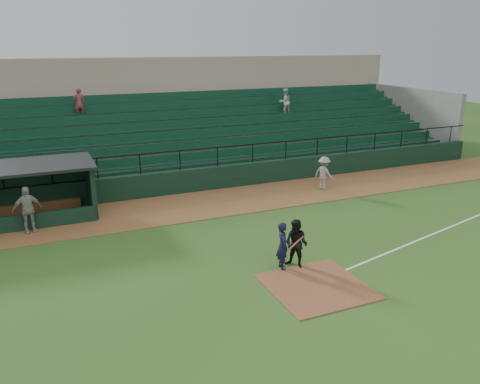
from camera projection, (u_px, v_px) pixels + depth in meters
name	position (u px, v px, depth m)	size (l,w,h in m)	color
ground	(300.00, 273.00, 15.92)	(90.00, 90.00, 0.00)	#2F561B
warning_track	(215.00, 203.00, 22.92)	(40.00, 4.00, 0.03)	brown
home_plate_dirt	(317.00, 286.00, 15.04)	(3.00, 3.00, 0.03)	brown
foul_line	(452.00, 226.00, 20.02)	(18.00, 0.09, 0.01)	white
stadium_structure	(166.00, 128.00, 29.66)	(38.00, 13.08, 6.40)	black
batter_at_plate	(283.00, 246.00, 16.01)	(1.04, 0.70, 1.66)	black
umpire	(296.00, 244.00, 16.14)	(0.82, 0.64, 1.69)	black
runner	(324.00, 173.00, 24.72)	(1.11, 0.64, 1.73)	#9A9590
dugout_player_a	(27.00, 210.00, 19.06)	(1.11, 0.46, 1.90)	#A29B97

